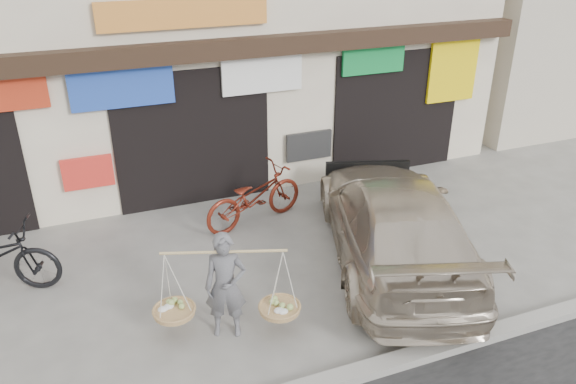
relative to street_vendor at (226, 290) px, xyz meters
name	(u,v)px	position (x,y,z in m)	size (l,w,h in m)	color
ground	(251,299)	(0.52, 0.59, -0.71)	(70.00, 70.00, 0.00)	gray
shophouse_block	(157,6)	(0.52, 7.00, 2.74)	(14.00, 6.32, 7.00)	beige
street_vendor	(226,290)	(0.00, 0.00, 0.00)	(1.92, 1.02, 1.56)	#5D5D61
bike_2	(254,197)	(1.32, 2.84, -0.17)	(0.72, 2.08, 1.09)	#601C10
suv	(394,221)	(3.08, 0.82, 0.01)	(3.50, 5.40, 1.45)	beige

